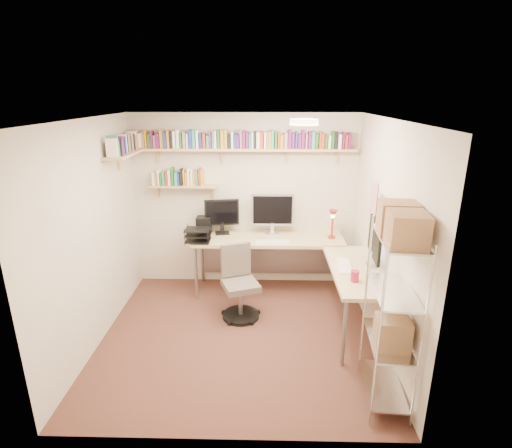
{
  "coord_description": "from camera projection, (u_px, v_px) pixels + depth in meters",
  "views": [
    {
      "loc": [
        0.3,
        -4.09,
        2.74
      ],
      "look_at": [
        0.19,
        0.55,
        1.22
      ],
      "focal_mm": 28.0,
      "sensor_mm": 36.0,
      "label": 1
    }
  ],
  "objects": [
    {
      "name": "office_chair",
      "position": [
        239.0,
        287.0,
        5.07
      ],
      "size": [
        0.54,
        0.54,
        0.94
      ],
      "rotation": [
        0.0,
        0.0,
        0.36
      ],
      "color": "black",
      "rests_on": "ground"
    },
    {
      "name": "wire_rack",
      "position": [
        397.0,
        273.0,
        3.36
      ],
      "size": [
        0.42,
        0.76,
        1.87
      ],
      "rotation": [
        0.0,
        0.0,
        -0.09
      ],
      "color": "silver",
      "rests_on": "ground"
    },
    {
      "name": "room_shell",
      "position": [
        237.0,
        211.0,
        4.27
      ],
      "size": [
        3.24,
        3.04,
        2.52
      ],
      "color": "beige",
      "rests_on": "ground"
    },
    {
      "name": "corner_desk",
      "position": [
        280.0,
        245.0,
        5.35
      ],
      "size": [
        2.51,
        2.08,
        1.42
      ],
      "color": "#C9BC82",
      "rests_on": "ground"
    },
    {
      "name": "ground",
      "position": [
        239.0,
        336.0,
        4.75
      ],
      "size": [
        3.2,
        3.2,
        0.0
      ],
      "primitive_type": "plane",
      "color": "#41231C",
      "rests_on": "ground"
    },
    {
      "name": "wall_shelves",
      "position": [
        212.0,
        149.0,
        5.36
      ],
      "size": [
        3.12,
        1.09,
        0.8
      ],
      "color": "tan",
      "rests_on": "ground"
    }
  ]
}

